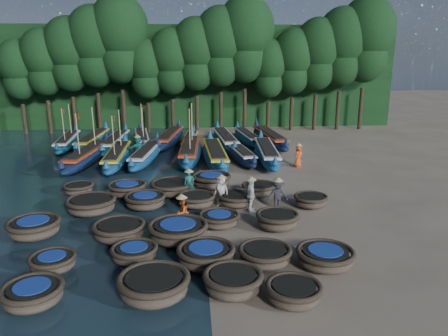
{
  "coord_description": "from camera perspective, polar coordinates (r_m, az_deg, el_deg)",
  "views": [
    {
      "loc": [
        -0.47,
        -21.78,
        7.75
      ],
      "look_at": [
        1.31,
        1.68,
        1.3
      ],
      "focal_mm": 35.0,
      "sensor_mm": 36.0,
      "label": 1
    }
  ],
  "objects": [
    {
      "name": "ground",
      "position": [
        23.12,
        -2.94,
        -4.27
      ],
      "size": [
        120.0,
        120.0,
        0.0
      ],
      "primitive_type": "plane",
      "color": "gray",
      "rests_on": "ground"
    },
    {
      "name": "foliage_wall",
      "position": [
        45.37,
        -3.83,
        11.83
      ],
      "size": [
        40.0,
        3.0,
        10.0
      ],
      "primitive_type": "cube",
      "color": "black",
      "rests_on": "ground"
    },
    {
      "name": "coracle_1",
      "position": [
        15.27,
        -23.7,
        -14.84
      ],
      "size": [
        1.94,
        1.94,
        0.71
      ],
      "rotation": [
        0.0,
        0.0,
        -0.06
      ],
      "color": "brown",
      "rests_on": "ground"
    },
    {
      "name": "coracle_2",
      "position": [
        14.54,
        -9.14,
        -14.91
      ],
      "size": [
        2.37,
        2.37,
        0.84
      ],
      "rotation": [
        0.0,
        0.0,
        -0.06
      ],
      "color": "brown",
      "rests_on": "ground"
    },
    {
      "name": "coracle_3",
      "position": [
        14.59,
        1.18,
        -14.66
      ],
      "size": [
        2.32,
        2.32,
        0.8
      ],
      "rotation": [
        0.0,
        0.0,
        0.34
      ],
      "color": "brown",
      "rests_on": "ground"
    },
    {
      "name": "coracle_4",
      "position": [
        14.33,
        9.1,
        -15.77
      ],
      "size": [
        2.2,
        2.2,
        0.69
      ],
      "rotation": [
        0.0,
        0.0,
        -0.42
      ],
      "color": "brown",
      "rests_on": "ground"
    },
    {
      "name": "coracle_5",
      "position": [
        17.13,
        -21.47,
        -11.37
      ],
      "size": [
        1.7,
        1.7,
        0.63
      ],
      "rotation": [
        0.0,
        0.0,
        -0.07
      ],
      "color": "brown",
      "rests_on": "ground"
    },
    {
      "name": "coracle_6",
      "position": [
        16.96,
        -11.62,
        -10.81
      ],
      "size": [
        1.84,
        1.84,
        0.64
      ],
      "rotation": [
        0.0,
        0.0,
        0.13
      ],
      "color": "brown",
      "rests_on": "ground"
    },
    {
      "name": "coracle_7",
      "position": [
        16.31,
        -2.37,
        -11.29
      ],
      "size": [
        2.27,
        2.27,
        0.78
      ],
      "rotation": [
        0.0,
        0.0,
        0.14
      ],
      "color": "brown",
      "rests_on": "ground"
    },
    {
      "name": "coracle_8",
      "position": [
        16.44,
        5.37,
        -11.27
      ],
      "size": [
        2.01,
        2.01,
        0.71
      ],
      "rotation": [
        0.0,
        0.0,
        0.04
      ],
      "color": "brown",
      "rests_on": "ground"
    },
    {
      "name": "coracle_9",
      "position": [
        16.65,
        13.08,
        -11.26
      ],
      "size": [
        2.17,
        2.17,
        0.71
      ],
      "rotation": [
        0.0,
        0.0,
        -0.04
      ],
      "color": "brown",
      "rests_on": "ground"
    },
    {
      "name": "coracle_10",
      "position": [
        20.25,
        -23.57,
        -7.12
      ],
      "size": [
        2.64,
        2.64,
        0.79
      ],
      "rotation": [
        0.0,
        0.0,
        -0.34
      ],
      "color": "brown",
      "rests_on": "ground"
    },
    {
      "name": "coracle_11",
      "position": [
        18.88,
        -13.54,
        -7.92
      ],
      "size": [
        2.44,
        2.44,
        0.76
      ],
      "rotation": [
        0.0,
        0.0,
        -0.21
      ],
      "color": "brown",
      "rests_on": "ground"
    },
    {
      "name": "coracle_12",
      "position": [
        18.31,
        -6.02,
        -8.18
      ],
      "size": [
        2.79,
        2.79,
        0.82
      ],
      "rotation": [
        0.0,
        0.0,
        -0.2
      ],
      "color": "brown",
      "rests_on": "ground"
    },
    {
      "name": "coracle_13",
      "position": [
        19.71,
        -0.63,
        -6.68
      ],
      "size": [
        2.22,
        2.22,
        0.63
      ],
      "rotation": [
        0.0,
        0.0,
        0.36
      ],
      "color": "brown",
      "rests_on": "ground"
    },
    {
      "name": "coracle_14",
      "position": [
        19.54,
        7.0,
        -6.74
      ],
      "size": [
        2.3,
        2.3,
        0.78
      ],
      "rotation": [
        0.0,
        0.0,
        0.39
      ],
      "color": "brown",
      "rests_on": "ground"
    },
    {
      "name": "coracle_15",
      "position": [
        22.11,
        -16.95,
        -4.61
      ],
      "size": [
        2.98,
        2.98,
        0.81
      ],
      "rotation": [
        0.0,
        0.0,
        0.43
      ],
      "color": "brown",
      "rests_on": "ground"
    },
    {
      "name": "coracle_16",
      "position": [
        22.17,
        -10.24,
        -4.21
      ],
      "size": [
        2.08,
        2.08,
        0.74
      ],
      "rotation": [
        0.0,
        0.0,
        -0.05
      ],
      "color": "brown",
      "rests_on": "ground"
    },
    {
      "name": "coracle_17",
      "position": [
        22.07,
        -3.62,
        -4.18
      ],
      "size": [
        2.22,
        2.22,
        0.69
      ],
      "rotation": [
        0.0,
        0.0,
        0.31
      ],
      "color": "brown",
      "rests_on": "ground"
    },
    {
      "name": "coracle_18",
      "position": [
        22.21,
        1.7,
        -4.04
      ],
      "size": [
        2.37,
        2.37,
        0.67
      ],
      "rotation": [
        0.0,
        0.0,
        -0.34
      ],
      "color": "brown",
      "rests_on": "ground"
    },
    {
      "name": "coracle_19",
      "position": [
        22.44,
        11.27,
        -4.17
      ],
      "size": [
        2.07,
        2.07,
        0.65
      ],
      "rotation": [
        0.0,
        0.0,
        -0.41
      ],
      "color": "brown",
      "rests_on": "ground"
    },
    {
      "name": "coracle_20",
      "position": [
        25.11,
        -18.45,
        -2.58
      ],
      "size": [
        1.72,
        1.72,
        0.64
      ],
      "rotation": [
        0.0,
        0.0,
        -0.14
      ],
      "color": "brown",
      "rests_on": "ground"
    },
    {
      "name": "coracle_21",
      "position": [
        24.15,
        -12.53,
        -2.68
      ],
      "size": [
        2.35,
        2.35,
        0.75
      ],
      "rotation": [
        0.0,
        0.0,
        0.24
      ],
      "color": "brown",
      "rests_on": "ground"
    },
    {
      "name": "coracle_22",
      "position": [
        23.94,
        -6.77,
        -2.54
      ],
      "size": [
        2.95,
        2.95,
        0.78
      ],
      "rotation": [
        0.0,
        0.0,
        0.41
      ],
      "color": "brown",
      "rests_on": "ground"
    },
    {
      "name": "coracle_23",
      "position": [
        24.93,
        -1.63,
        -1.62
      ],
      "size": [
        2.45,
        2.45,
        0.84
      ],
      "rotation": [
        0.0,
        0.0,
        0.2
      ],
      "color": "brown",
      "rests_on": "ground"
    },
    {
      "name": "coracle_24",
      "position": [
        23.8,
        4.58,
        -2.72
      ],
      "size": [
        2.04,
        2.04,
        0.69
      ],
      "rotation": [
        0.0,
        0.0,
        -0.2
      ],
      "color": "brown",
      "rests_on": "ground"
    },
    {
      "name": "long_boat_2",
      "position": [
        31.51,
        -17.4,
        1.51
      ],
      "size": [
        2.73,
        8.86,
        3.8
      ],
      "rotation": [
        0.0,
        0.0,
        -0.14
      ],
      "color": "#0F2138",
      "rests_on": "ground"
    },
    {
      "name": "long_boat_3",
      "position": [
        30.86,
        -13.78,
        1.45
      ],
      "size": [
        1.52,
        8.59,
        3.65
      ],
      "rotation": [
        0.0,
        0.0,
        0.0
      ],
      "color": "navy",
      "rests_on": "ground"
    },
    {
      "name": "long_boat_4",
      "position": [
        31.09,
        -10.13,
        1.71
      ],
      "size": [
        2.52,
        8.16,
        1.45
      ],
      "rotation": [
        0.0,
        0.0,
        -0.14
      ],
      "color": "navy",
      "rests_on": "ground"
    },
    {
      "name": "long_boat_5",
      "position": [
        31.47,
        -4.49,
        2.19
      ],
      "size": [
        2.07,
        9.19,
        3.91
      ],
      "rotation": [
        0.0,
        0.0,
        -0.05
      ],
      "color": "navy",
      "rests_on": "ground"
    },
    {
      "name": "long_boat_6",
      "position": [
        30.27,
        -1.16,
        1.7
      ],
      "size": [
        1.97,
        9.2,
        1.62
      ],
      "rotation": [
        0.0,
        0.0,
        0.04
      ],
      "color": "navy",
      "rests_on": "ground"
    },
    {
      "name": "long_boat_7",
      "position": [
        31.28,
        2.03,
        1.93
      ],
      "size": [
        2.44,
        7.49,
        1.33
      ],
      "rotation": [
        0.0,
        0.0,
        0.15
      ],
      "color": "#0F2138",
      "rests_on": "ground"
    },
    {
      "name": "long_boat_8",
      "position": [
        31.03,
        5.61,
        1.94
      ],
      "size": [
        2.02,
        8.95,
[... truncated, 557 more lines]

